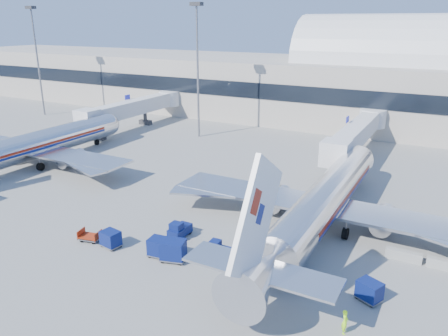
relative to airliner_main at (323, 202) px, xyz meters
The scene contains 20 objects.
ground 11.35m from the airliner_main, 155.75° to the right, with size 260.00×260.00×0.00m, color gray.
terminal 56.80m from the airliner_main, 114.64° to the left, with size 170.00×28.15×21.00m.
airliner_main is the anchor object (origin of this frame).
airliner_mid 42.00m from the airliner_main, behind, with size 32.00×37.26×12.07m.
jetbridge_near 26.43m from the airliner_main, 95.22° to the left, with size 4.40×27.50×6.25m.
jetbridge_mid 51.62m from the airliner_main, 149.36° to the left, with size 4.40×27.50×6.25m.
mast_far_west 75.44m from the airliner_main, 159.99° to the left, with size 2.00×1.20×22.60m.
mast_west 41.12m from the airliner_main, 139.64° to the left, with size 2.00×1.20×22.60m.
barrier_near 8.74m from the airliner_main, 17.39° to the right, with size 3.00×0.55×0.90m, color #9E9E96.
barrier_mid 11.84m from the airliner_main, 12.50° to the right, with size 3.00×0.55×0.90m, color #9E9E96.
tug_lead 11.69m from the airliner_main, 123.40° to the right, with size 2.27×1.21×1.45m.
tug_right 8.10m from the airliner_main, 92.87° to the right, with size 2.31×2.26×1.40m.
tug_left 14.25m from the airliner_main, 144.31° to the right, with size 1.31×2.56×1.66m.
cart_train_a 15.43m from the airliner_main, 128.13° to the right, with size 2.48×2.14×1.87m.
cart_train_b 16.36m from the airliner_main, 132.21° to the right, with size 2.09×1.69×1.70m.
cart_train_c 20.48m from the airliner_main, 141.09° to the right, with size 1.95×1.61×1.56m.
cart_solo_near 14.54m from the airliner_main, 99.42° to the right, with size 1.89×1.58×1.47m.
cart_solo_far 12.00m from the airliner_main, 56.52° to the right, with size 2.16×1.95×1.56m.
cart_open_red 22.57m from the airliner_main, 145.06° to the right, with size 2.16×1.73×0.51m.
ramp_worker 15.54m from the airliner_main, 67.92° to the right, with size 0.63×0.41×1.73m, color #A6FF1A.
Camera 1 is at (20.23, -34.64, 19.64)m, focal length 35.00 mm.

